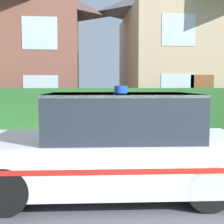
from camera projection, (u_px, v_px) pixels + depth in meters
name	position (u px, v px, depth m)	size (l,w,h in m)	color
road_strip	(150.00, 163.00, 6.67)	(28.00, 6.61, 0.01)	#4C4C51
garden_hedge	(93.00, 110.00, 10.99)	(15.30, 0.54, 1.57)	#2D662D
police_car	(111.00, 146.00, 4.80)	(4.34, 1.96, 1.66)	black
house_left	(10.00, 41.00, 15.16)	(6.87, 6.04, 7.42)	brown
house_right	(197.00, 44.00, 16.20)	(7.66, 6.98, 7.41)	tan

